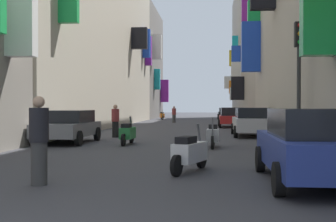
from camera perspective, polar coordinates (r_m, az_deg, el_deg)
The scene contains 17 objects.
ground_plane at distance 32.64m, azimuth 2.22°, elevation -2.06°, with size 140.00×140.00×0.00m, color #38383D.
building_left_mid_c at distance 56.81m, azimuth -4.46°, elevation 6.14°, with size 7.11×13.74×13.94m.
building_right_mid_b at distance 40.29m, azimuth 14.49°, elevation 12.14°, with size 7.19×17.98×19.17m.
building_right_mid_c at distance 55.96m, azimuth 11.92°, elevation 7.17°, with size 7.36×14.54×15.81m.
parked_car_red at distance 32.09m, azimuth 8.42°, elevation -0.77°, with size 1.97×4.28×1.44m.
parked_car_silver at distance 22.54m, azimuth 10.97°, elevation -1.34°, with size 1.94×4.18×1.46m.
parked_car_blue at distance 9.15m, azimuth 18.75°, elevation -4.20°, with size 1.99×4.27×1.50m.
parked_car_grey at distance 18.72m, azimuth -12.99°, elevation -1.88°, with size 1.96×4.14×1.37m.
parked_car_black at distance 51.82m, azimuth 7.60°, elevation -0.27°, with size 1.88×4.40×1.33m.
scooter_silver at distance 16.33m, azimuth 5.94°, elevation -3.17°, with size 0.47×1.99×1.13m.
scooter_orange at distance 49.07m, azimuth -0.79°, elevation -0.60°, with size 0.69×1.86×1.13m.
scooter_white at distance 10.20m, azimuth 2.86°, elevation -5.48°, with size 0.83×1.86×1.13m.
scooter_green at distance 17.46m, azimuth -5.36°, elevation -2.92°, with size 0.48×1.96×1.13m.
pedestrian_crossing at distance 21.49m, azimuth -6.96°, elevation -1.33°, with size 0.54×0.54×1.62m.
pedestrian_near_left at distance 40.13m, azimuth 0.80°, elevation -0.46°, with size 0.54×0.54×1.54m.
pedestrian_near_right at distance 8.88m, azimuth -16.65°, elevation -3.75°, with size 0.51×0.51×1.75m.
traffic_light_near_corner at distance 13.81m, azimuth 16.88°, elevation 5.85°, with size 0.26×0.34×4.11m.
Camera 1 is at (1.96, -2.54, 1.56)m, focal length 46.22 mm.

